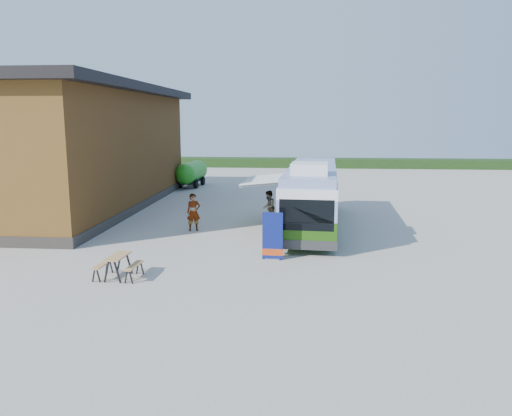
# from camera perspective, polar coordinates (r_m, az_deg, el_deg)

# --- Properties ---
(ground) EXTENTS (100.00, 100.00, 0.00)m
(ground) POSITION_cam_1_polar(r_m,az_deg,el_deg) (20.71, -3.63, -5.12)
(ground) COLOR #BCB7AD
(ground) RESTS_ON ground
(barn) EXTENTS (9.60, 21.20, 7.50)m
(barn) POSITION_cam_1_polar(r_m,az_deg,el_deg) (32.73, -19.59, 6.30)
(barn) COLOR brown
(barn) RESTS_ON ground
(hedge) EXTENTS (40.00, 3.00, 1.00)m
(hedge) POSITION_cam_1_polar(r_m,az_deg,el_deg) (58.18, 9.85, 5.08)
(hedge) COLOR #264419
(hedge) RESTS_ON ground
(bus) EXTENTS (3.19, 11.80, 3.59)m
(bus) POSITION_cam_1_polar(r_m,az_deg,el_deg) (25.40, 6.42, 1.62)
(bus) COLOR #2B6210
(bus) RESTS_ON ground
(awning) EXTENTS (2.64, 3.98, 0.50)m
(awning) POSITION_cam_1_polar(r_m,az_deg,el_deg) (25.17, 1.80, 3.69)
(awning) COLOR white
(awning) RESTS_ON ground
(banner) EXTENTS (0.82, 0.21, 1.89)m
(banner) POSITION_cam_1_polar(r_m,az_deg,el_deg) (19.48, 1.90, -3.73)
(banner) COLOR navy
(banner) RESTS_ON ground
(picnic_table) EXTENTS (1.46, 1.32, 0.80)m
(picnic_table) POSITION_cam_1_polar(r_m,az_deg,el_deg) (17.93, -15.50, -5.89)
(picnic_table) COLOR tan
(picnic_table) RESTS_ON ground
(person_a) EXTENTS (0.79, 0.66, 1.85)m
(person_a) POSITION_cam_1_polar(r_m,az_deg,el_deg) (24.71, -7.15, -0.48)
(person_a) COLOR #999999
(person_a) RESTS_ON ground
(person_b) EXTENTS (0.79, 0.94, 1.74)m
(person_b) POSITION_cam_1_polar(r_m,az_deg,el_deg) (26.34, 1.44, 0.13)
(person_b) COLOR #999999
(person_b) RESTS_ON ground
(slurry_tanker) EXTENTS (1.87, 5.45, 2.01)m
(slurry_tanker) POSITION_cam_1_polar(r_m,az_deg,el_deg) (41.12, -7.36, 4.05)
(slurry_tanker) COLOR #24981B
(slurry_tanker) RESTS_ON ground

